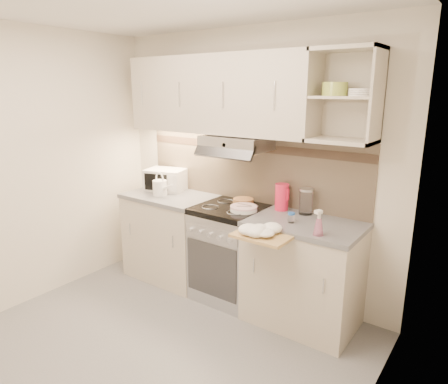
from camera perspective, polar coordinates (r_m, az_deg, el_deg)
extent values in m
plane|color=gray|center=(3.32, -10.95, -21.73)|extent=(3.00, 3.00, 0.00)
cube|color=silver|center=(3.83, 3.50, 3.95)|extent=(3.00, 0.04, 2.50)
cube|color=silver|center=(4.00, -26.80, 2.87)|extent=(0.04, 2.80, 2.50)
cube|color=silver|center=(1.98, 18.63, -6.95)|extent=(0.04, 2.80, 2.50)
cube|color=tan|center=(3.83, 3.43, 3.50)|extent=(2.40, 0.02, 0.64)
cube|color=#38291E|center=(3.79, 3.40, 6.44)|extent=(2.40, 0.01, 0.08)
cube|color=beige|center=(3.77, -1.08, 13.74)|extent=(1.90, 0.34, 0.70)
cube|color=beige|center=(3.20, 16.87, 13.01)|extent=(0.50, 0.34, 0.70)
cylinder|color=#A1B445|center=(3.22, 15.56, 14.00)|extent=(0.19, 0.19, 0.10)
cylinder|color=white|center=(3.16, 19.01, 13.35)|extent=(0.18, 0.18, 0.06)
cube|color=#B7B7BC|center=(3.63, 1.85, 7.06)|extent=(0.60, 0.40, 0.12)
cube|color=beige|center=(4.27, -7.44, -6.45)|extent=(0.90, 0.60, 0.86)
cube|color=slate|center=(4.14, -7.65, -0.62)|extent=(0.92, 0.62, 0.04)
cube|color=beige|center=(3.50, 11.20, -11.56)|extent=(0.90, 0.60, 0.86)
cube|color=slate|center=(3.33, 11.58, -4.57)|extent=(0.92, 0.62, 0.04)
cube|color=#B7B7BC|center=(3.83, 0.87, -8.93)|extent=(0.60, 0.58, 0.85)
cube|color=black|center=(3.68, 0.90, -2.49)|extent=(0.60, 0.60, 0.05)
cube|color=white|center=(4.30, -8.25, 1.77)|extent=(0.47, 0.40, 0.23)
cube|color=black|center=(4.20, -9.65, 1.41)|extent=(0.25, 0.09, 0.17)
cylinder|color=white|center=(4.10, -9.14, 0.60)|extent=(0.14, 0.14, 0.15)
cone|color=white|center=(4.01, -8.22, 0.64)|extent=(0.20, 0.07, 0.12)
torus|color=white|center=(4.08, -9.20, 1.95)|extent=(0.13, 0.03, 0.13)
cylinder|color=white|center=(3.55, 2.83, -2.59)|extent=(0.24, 0.24, 0.01)
cylinder|color=white|center=(3.55, 2.84, -2.35)|extent=(0.24, 0.24, 0.01)
cylinder|color=white|center=(3.54, 2.84, -2.11)|extent=(0.24, 0.24, 0.01)
cube|color=silver|center=(3.54, 2.84, -1.95)|extent=(0.16, 0.05, 0.01)
cylinder|color=#AC6949|center=(3.77, 2.78, -1.31)|extent=(0.19, 0.19, 0.05)
cylinder|color=#EA1E44|center=(3.58, 8.25, -0.70)|extent=(0.12, 0.12, 0.24)
cube|color=#EA1E44|center=(3.54, 9.09, -0.40)|extent=(0.02, 0.03, 0.10)
cylinder|color=silver|center=(3.50, 11.60, -1.48)|extent=(0.11, 0.11, 0.21)
cylinder|color=#B7B7BC|center=(3.47, 11.70, 0.32)|extent=(0.12, 0.12, 0.02)
cylinder|color=white|center=(3.28, 9.58, -3.76)|extent=(0.05, 0.05, 0.07)
cylinder|color=#2357B0|center=(3.27, 9.61, -3.06)|extent=(0.06, 0.06, 0.02)
cone|color=pink|center=(3.03, 13.36, -4.85)|extent=(0.08, 0.08, 0.13)
cube|color=tan|center=(3.09, 5.93, -6.02)|extent=(0.43, 0.39, 0.02)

